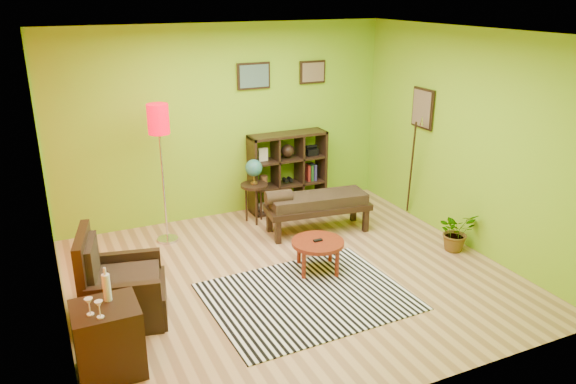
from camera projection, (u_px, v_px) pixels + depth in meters
name	position (u px, v px, depth m)	size (l,w,h in m)	color
ground	(291.00, 277.00, 6.68)	(5.00, 5.00, 0.00)	tan
room_shell	(283.00, 130.00, 6.04)	(5.04, 4.54, 2.82)	#87C41E
zebra_rug	(308.00, 296.00, 6.24)	(2.15, 1.68, 0.01)	white
coffee_table	(318.00, 245.00, 6.72)	(0.63, 0.63, 0.41)	maroon
armchair	(120.00, 292.00, 5.76)	(0.95, 0.95, 0.98)	black
side_cabinet	(108.00, 339.00, 4.91)	(0.56, 0.51, 0.98)	black
floor_lamp	(159.00, 132.00, 7.13)	(0.28, 0.28, 1.87)	silver
globe_table	(254.00, 175.00, 8.01)	(0.39, 0.39, 0.95)	black
cube_shelf	(288.00, 171.00, 8.57)	(1.20, 0.35, 1.20)	black
bench	(315.00, 203.00, 7.77)	(1.51, 0.69, 0.68)	black
potted_plant	(456.00, 235.00, 7.30)	(0.47, 0.52, 0.41)	#26661E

